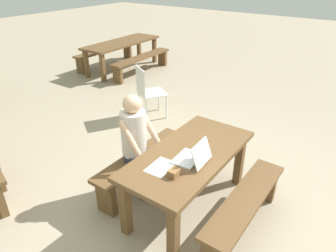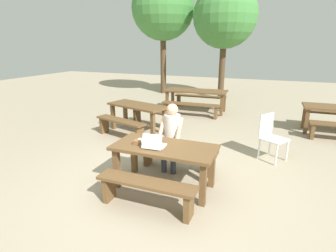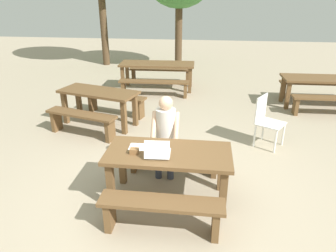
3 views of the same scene
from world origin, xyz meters
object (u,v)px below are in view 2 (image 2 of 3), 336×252
object	(u,v)px
small_pouch	(137,142)
plastic_chair	(271,136)
tree_left	(225,16)
person_seated	(171,133)
picnic_table_distant	(138,110)
picnic_table_front	(164,153)
laptop	(154,144)
picnic_table_mid	(196,93)
tree_right	(163,9)

from	to	relation	value
small_pouch	plastic_chair	world-z (taller)	plastic_chair
small_pouch	tree_left	world-z (taller)	tree_left
person_seated	picnic_table_distant	size ratio (longest dim) A/B	0.71
picnic_table_front	laptop	xyz separation A→B (m)	(-0.12, -0.12, 0.17)
tree_left	picnic_table_front	bearing A→B (deg)	-85.65
picnic_table_mid	picnic_table_distant	size ratio (longest dim) A/B	1.20
picnic_table_mid	picnic_table_distant	distance (m)	2.82
picnic_table_front	tree_left	world-z (taller)	tree_left
tree_right	small_pouch	bearing A→B (deg)	-70.08
picnic_table_mid	tree_left	distance (m)	3.76
picnic_table_mid	tree_right	xyz separation A→B (m)	(-2.44, 2.97, 3.08)
picnic_table_distant	tree_left	world-z (taller)	tree_left
laptop	small_pouch	bearing A→B (deg)	-7.15
laptop	person_seated	distance (m)	0.74
small_pouch	picnic_table_mid	size ratio (longest dim) A/B	0.05
picnic_table_front	tree_right	xyz separation A→B (m)	(-3.38, 8.06, 3.13)
small_pouch	tree_right	bearing A→B (deg)	109.92
tree_left	tree_right	world-z (taller)	tree_right
small_pouch	laptop	bearing A→B (deg)	-3.84
person_seated	picnic_table_mid	bearing A→B (deg)	100.44
person_seated	plastic_chair	world-z (taller)	person_seated
tree_right	plastic_chair	bearing A→B (deg)	-51.74
plastic_chair	picnic_table_distant	xyz separation A→B (m)	(-3.28, 0.56, 0.11)
small_pouch	picnic_table_mid	world-z (taller)	small_pouch
plastic_chair	picnic_table_mid	size ratio (longest dim) A/B	0.44
picnic_table_distant	tree_left	bearing A→B (deg)	93.58
person_seated	picnic_table_mid	distance (m)	4.54
person_seated	picnic_table_front	bearing A→B (deg)	-79.10
small_pouch	picnic_table_distant	size ratio (longest dim) A/B	0.06
picnic_table_front	picnic_table_mid	distance (m)	5.17
plastic_chair	picnic_table_mid	bearing A→B (deg)	68.69
small_pouch	picnic_table_distant	bearing A→B (deg)	117.93
picnic_table_mid	laptop	bearing A→B (deg)	-82.76
picnic_table_front	tree_right	distance (m)	9.28
tree_left	laptop	bearing A→B (deg)	-86.61
laptop	picnic_table_mid	world-z (taller)	laptop
small_pouch	person_seated	distance (m)	0.78
picnic_table_front	plastic_chair	bearing A→B (deg)	49.66
picnic_table_front	picnic_table_mid	size ratio (longest dim) A/B	0.77
laptop	picnic_table_distant	bearing A→B (deg)	-60.40
laptop	picnic_table_distant	xyz separation A→B (m)	(-1.61, 2.49, -0.17)
picnic_table_distant	tree_right	xyz separation A→B (m)	(-1.64, 5.68, 3.12)
plastic_chair	small_pouch	bearing A→B (deg)	165.63
laptop	tree_left	bearing A→B (deg)	-89.91
small_pouch	tree_right	xyz separation A→B (m)	(-2.95, 8.15, 2.98)
picnic_table_front	small_pouch	xyz separation A→B (m)	(-0.43, -0.10, 0.15)
picnic_table_front	small_pouch	world-z (taller)	small_pouch
person_seated	picnic_table_mid	size ratio (longest dim) A/B	0.59
laptop	person_seated	bearing A→B (deg)	-93.53
laptop	small_pouch	size ratio (longest dim) A/B	3.04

